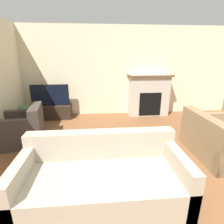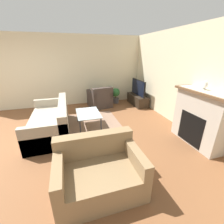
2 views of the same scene
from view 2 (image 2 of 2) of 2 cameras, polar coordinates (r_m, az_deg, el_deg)
The scene contains 13 objects.
ground_plane at distance 4.56m, azimuth -36.36°, elevation -9.59°, with size 20.00×20.00×0.00m, color brown.
wall_back at distance 4.89m, azimuth 23.22°, elevation 11.84°, with size 8.10×0.06×2.70m.
wall_left at distance 6.38m, azimuth -10.77°, elevation 15.10°, with size 0.06×7.73×2.70m.
area_rug at distance 4.53m, azimuth -8.40°, elevation -5.35°, with size 2.13×1.84×0.00m.
fireplace at distance 3.98m, azimuth 30.60°, elevation -1.68°, with size 1.35×0.49×1.29m.
tv_stand at distance 6.37m, azimuth 9.68°, elevation 4.62°, with size 1.16×0.46×0.41m.
tv at distance 6.24m, azimuth 9.96°, elevation 9.16°, with size 1.10×0.06×0.62m.
couch_sectional at distance 4.41m, azimuth -22.00°, elevation -3.51°, with size 2.11×0.97×0.82m.
couch_loveseat at distance 2.55m, azimuth -5.01°, elevation -21.97°, with size 0.91×1.29×0.82m.
armchair_by_window at distance 6.03m, azimuth -4.53°, elevation 4.82°, with size 0.94×0.95×0.82m.
coffee_table at distance 4.37m, azimuth -9.05°, elevation -0.84°, with size 0.93×0.64×0.43m.
potted_plant at distance 6.45m, azimuth 1.37°, elevation 6.69°, with size 0.36×0.36×0.64m.
mantel_clock at distance 3.87m, azimuth 31.49°, elevation 8.76°, with size 0.16×0.07×0.19m.
Camera 2 is at (3.72, 1.66, 2.05)m, focal length 24.00 mm.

